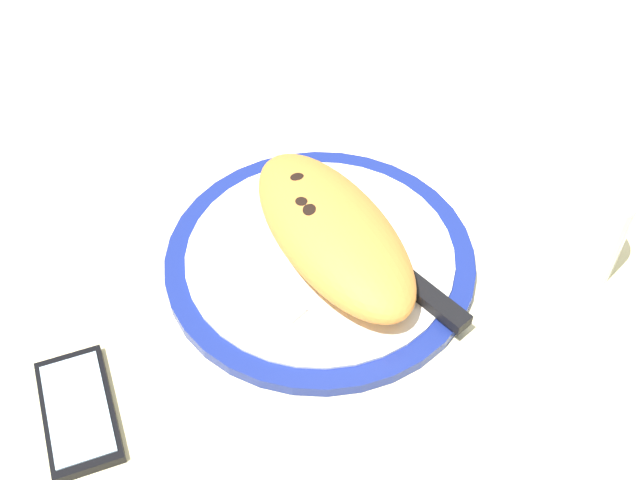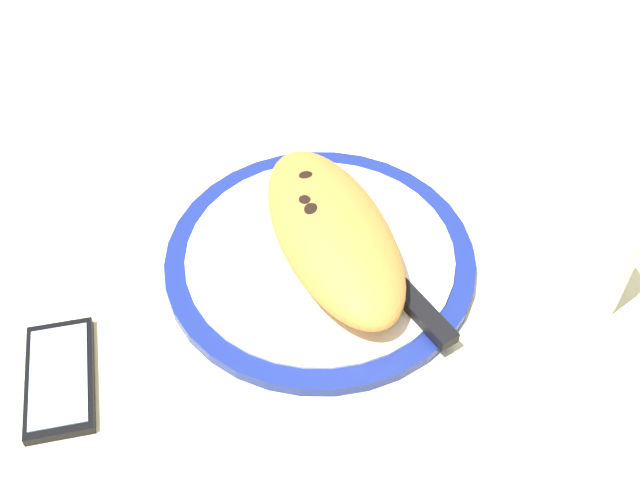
{
  "view_description": "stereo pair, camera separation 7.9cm",
  "coord_description": "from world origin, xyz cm",
  "px_view_note": "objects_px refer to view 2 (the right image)",
  "views": [
    {
      "loc": [
        42.68,
        -31.1,
        62.05
      ],
      "look_at": [
        0.0,
        0.0,
        3.56
      ],
      "focal_mm": 44.3,
      "sensor_mm": 36.0,
      "label": 1
    },
    {
      "loc": [
        46.83,
        -24.41,
        62.05
      ],
      "look_at": [
        0.0,
        0.0,
        3.56
      ],
      "focal_mm": 44.3,
      "sensor_mm": 36.0,
      "label": 2
    }
  ],
  "objects_px": {
    "calzone": "(333,233)",
    "knife": "(400,290)",
    "smartphone": "(60,378)",
    "fork": "(251,275)",
    "plate": "(320,258)",
    "water_glass": "(595,266)"
  },
  "relations": [
    {
      "from": "knife",
      "to": "water_glass",
      "type": "bearing_deg",
      "value": 65.22
    },
    {
      "from": "plate",
      "to": "smartphone",
      "type": "distance_m",
      "value": 0.28
    },
    {
      "from": "fork",
      "to": "smartphone",
      "type": "height_order",
      "value": "fork"
    },
    {
      "from": "plate",
      "to": "water_glass",
      "type": "distance_m",
      "value": 0.27
    },
    {
      "from": "fork",
      "to": "smartphone",
      "type": "relative_size",
      "value": 1.14
    },
    {
      "from": "fork",
      "to": "water_glass",
      "type": "relative_size",
      "value": 1.46
    },
    {
      "from": "plate",
      "to": "fork",
      "type": "bearing_deg",
      "value": -93.17
    },
    {
      "from": "calzone",
      "to": "fork",
      "type": "height_order",
      "value": "calzone"
    },
    {
      "from": "fork",
      "to": "water_glass",
      "type": "xyz_separation_m",
      "value": [
        0.16,
        0.29,
        0.03
      ]
    },
    {
      "from": "knife",
      "to": "calzone",
      "type": "bearing_deg",
      "value": -156.54
    },
    {
      "from": "plate",
      "to": "calzone",
      "type": "bearing_deg",
      "value": 68.22
    },
    {
      "from": "knife",
      "to": "smartphone",
      "type": "xyz_separation_m",
      "value": [
        -0.07,
        -0.32,
        -0.01
      ]
    },
    {
      "from": "smartphone",
      "to": "plate",
      "type": "bearing_deg",
      "value": 93.4
    },
    {
      "from": "smartphone",
      "to": "knife",
      "type": "bearing_deg",
      "value": 78.47
    },
    {
      "from": "knife",
      "to": "smartphone",
      "type": "height_order",
      "value": "knife"
    },
    {
      "from": "knife",
      "to": "fork",
      "type": "bearing_deg",
      "value": -125.44
    },
    {
      "from": "calzone",
      "to": "smartphone",
      "type": "relative_size",
      "value": 1.96
    },
    {
      "from": "calzone",
      "to": "smartphone",
      "type": "height_order",
      "value": "calzone"
    },
    {
      "from": "plate",
      "to": "calzone",
      "type": "distance_m",
      "value": 0.04
    },
    {
      "from": "calzone",
      "to": "knife",
      "type": "bearing_deg",
      "value": 23.46
    },
    {
      "from": "calzone",
      "to": "smartphone",
      "type": "bearing_deg",
      "value": -87.7
    },
    {
      "from": "calzone",
      "to": "knife",
      "type": "distance_m",
      "value": 0.09
    }
  ]
}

